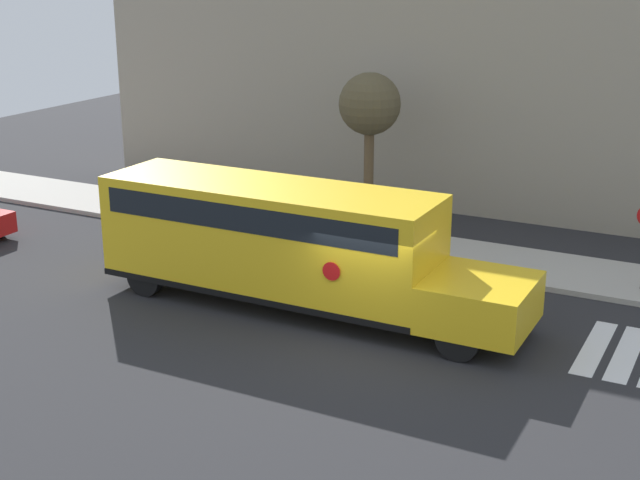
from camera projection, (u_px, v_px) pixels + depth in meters
ground_plane at (366, 340)px, 20.66m from camera, size 60.00×60.00×0.00m
sidewalk_strip at (458, 256)px, 26.13m from camera, size 44.00×3.00×0.15m
building_backdrop at (528, 60)px, 30.08m from camera, size 32.00×4.00×10.25m
school_bus at (285, 239)px, 22.18m from camera, size 11.04×2.57×3.09m
tree_near_sidewalk at (370, 107)px, 28.34m from camera, size 1.99×1.99×4.99m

